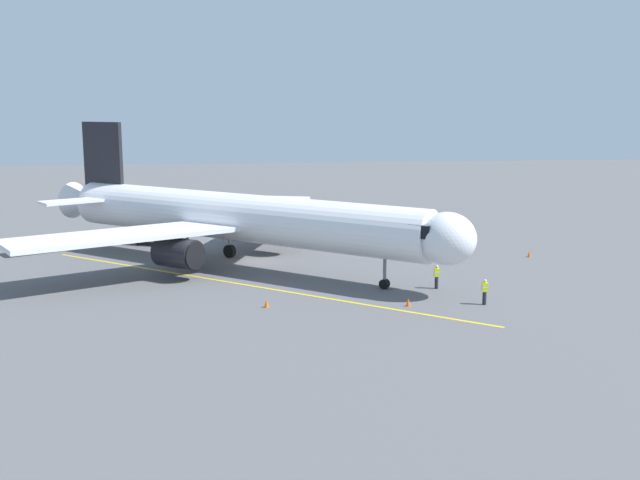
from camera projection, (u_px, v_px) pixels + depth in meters
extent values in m
plane|color=#565659|center=(258.00, 261.00, 62.09)|extent=(220.00, 220.00, 0.00)
cube|color=yellow|center=(240.00, 284.00, 54.01)|extent=(30.51, 26.24, 0.01)
cylinder|color=white|center=(237.00, 217.00, 59.13)|extent=(28.27, 25.03, 3.80)
ellipsoid|color=white|center=(447.00, 239.00, 49.39)|extent=(5.39, 5.34, 3.61)
cone|color=white|center=(83.00, 201.00, 69.02)|extent=(4.50, 4.55, 3.42)
cube|color=black|center=(428.00, 229.00, 50.04)|extent=(3.32, 3.49, 0.90)
cube|color=white|center=(264.00, 209.00, 68.27)|extent=(10.38, 17.82, 0.36)
cylinder|color=black|center=(270.00, 231.00, 64.83)|extent=(4.08, 3.96, 2.30)
cylinder|color=black|center=(286.00, 233.00, 63.89)|extent=(1.52, 1.72, 2.10)
cube|color=white|center=(124.00, 235.00, 54.19)|extent=(17.53, 12.45, 0.36)
cylinder|color=black|center=(178.00, 253.00, 55.25)|extent=(4.08, 3.96, 2.30)
cylinder|color=black|center=(195.00, 256.00, 54.31)|extent=(1.52, 1.72, 2.10)
cube|color=black|center=(103.00, 162.00, 66.74)|extent=(3.88, 3.40, 7.20)
cube|color=white|center=(134.00, 194.00, 69.79)|extent=(4.68, 6.83, 0.24)
cube|color=white|center=(79.00, 201.00, 64.51)|extent=(6.71, 5.38, 0.24)
cylinder|color=slate|center=(385.00, 265.00, 52.33)|extent=(0.24, 0.24, 2.77)
cylinder|color=black|center=(384.00, 284.00, 52.58)|extent=(0.82, 0.80, 0.70)
cylinder|color=slate|center=(229.00, 235.00, 63.27)|extent=(0.24, 0.24, 2.77)
cylinder|color=black|center=(230.00, 251.00, 63.51)|extent=(1.13, 1.06, 1.10)
cylinder|color=slate|center=(187.00, 245.00, 58.97)|extent=(0.24, 0.24, 2.77)
cylinder|color=black|center=(188.00, 261.00, 59.22)|extent=(1.13, 1.06, 1.10)
cylinder|color=#23232D|center=(484.00, 298.00, 48.29)|extent=(0.26, 0.26, 0.88)
cube|color=#D8EA19|center=(485.00, 287.00, 48.16)|extent=(0.40, 0.27, 0.60)
cube|color=silver|center=(485.00, 287.00, 48.16)|extent=(0.42, 0.28, 0.10)
sphere|color=beige|center=(485.00, 281.00, 48.09)|extent=(0.22, 0.22, 0.22)
cylinder|color=#23232D|center=(436.00, 283.00, 52.58)|extent=(0.26, 0.26, 0.88)
cube|color=#D8EA19|center=(437.00, 272.00, 52.45)|extent=(0.39, 0.25, 0.60)
cube|color=silver|center=(437.00, 272.00, 52.45)|extent=(0.41, 0.26, 0.10)
sphere|color=beige|center=(437.00, 267.00, 52.37)|extent=(0.22, 0.22, 0.22)
cube|color=#9E9EA3|center=(168.00, 235.00, 68.92)|extent=(2.41, 2.49, 1.20)
cube|color=black|center=(174.00, 233.00, 68.63)|extent=(0.97, 1.56, 0.70)
cube|color=silver|center=(150.00, 228.00, 69.53)|extent=(4.12, 3.51, 2.20)
cylinder|color=black|center=(174.00, 240.00, 69.53)|extent=(0.85, 0.63, 0.84)
cylinder|color=black|center=(167.00, 242.00, 68.34)|extent=(0.85, 0.63, 0.84)
cylinder|color=black|center=(146.00, 238.00, 70.69)|extent=(0.85, 0.63, 0.84)
cylinder|color=black|center=(138.00, 240.00, 69.50)|extent=(0.85, 0.63, 0.84)
cone|color=#F2590F|center=(408.00, 302.00, 47.95)|extent=(0.32, 0.32, 0.55)
cone|color=#F2590F|center=(529.00, 254.00, 63.65)|extent=(0.32, 0.32, 0.55)
cone|color=#F2590F|center=(266.00, 303.00, 47.65)|extent=(0.32, 0.32, 0.55)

